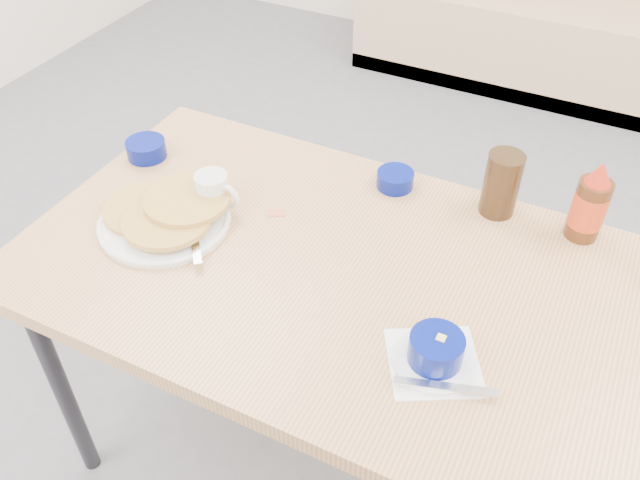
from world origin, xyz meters
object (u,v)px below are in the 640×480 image
at_px(butter_bowl, 395,179).
at_px(pancake_plate, 166,215).
at_px(coffee_mug, 214,191).
at_px(creamer_bowl, 146,149).
at_px(amber_tumbler, 501,184).
at_px(syrup_bottle, 590,205).
at_px(grits_setting, 436,353).
at_px(booth_bench, 554,14).
at_px(dining_table, 342,290).

bearing_deg(butter_bowl, pancake_plate, -139.00).
xyz_separation_m(coffee_mug, creamer_bowl, (-0.27, 0.10, -0.02)).
bearing_deg(coffee_mug, pancake_plate, -123.68).
bearing_deg(creamer_bowl, amber_tumbler, 11.95).
bearing_deg(coffee_mug, creamer_bowl, 160.57).
xyz_separation_m(creamer_bowl, syrup_bottle, (1.06, 0.18, 0.06)).
bearing_deg(grits_setting, pancake_plate, 170.75).
bearing_deg(amber_tumbler, grits_setting, -87.74).
height_order(booth_bench, dining_table, booth_bench).
bearing_deg(syrup_bottle, butter_bowl, -177.72).
bearing_deg(grits_setting, butter_bowl, 119.41).
bearing_deg(pancake_plate, coffee_mug, 56.32).
relative_size(booth_bench, grits_setting, 7.82).
height_order(creamer_bowl, butter_bowl, creamer_bowl).
distance_m(grits_setting, creamer_bowl, 0.94).
height_order(coffee_mug, syrup_bottle, syrup_bottle).
distance_m(dining_table, creamer_bowl, 0.65).
xyz_separation_m(butter_bowl, amber_tumbler, (0.25, 0.02, 0.06)).
height_order(pancake_plate, creamer_bowl, pancake_plate).
distance_m(dining_table, pancake_plate, 0.44).
bearing_deg(syrup_bottle, creamer_bowl, -170.18).
distance_m(booth_bench, amber_tumbler, 2.26).
bearing_deg(creamer_bowl, pancake_plate, -43.79).
bearing_deg(syrup_bottle, amber_tumbler, 180.00).
bearing_deg(butter_bowl, grits_setting, -60.59).
bearing_deg(pancake_plate, dining_table, 5.24).
bearing_deg(coffee_mug, amber_tumbler, 25.07).
bearing_deg(creamer_bowl, coffee_mug, -19.43).
relative_size(grits_setting, butter_bowl, 2.70).
height_order(coffee_mug, butter_bowl, coffee_mug).
bearing_deg(booth_bench, butter_bowl, -90.26).
relative_size(dining_table, coffee_mug, 12.36).
distance_m(grits_setting, amber_tumbler, 0.49).
relative_size(dining_table, creamer_bowl, 13.95).
bearing_deg(grits_setting, coffee_mug, 161.07).
bearing_deg(grits_setting, syrup_bottle, 70.50).
relative_size(coffee_mug, grits_setting, 0.47).
xyz_separation_m(booth_bench, butter_bowl, (-0.01, -2.21, 0.43)).
distance_m(booth_bench, syrup_bottle, 2.29).
distance_m(creamer_bowl, syrup_bottle, 1.08).
distance_m(butter_bowl, amber_tumbler, 0.25).
xyz_separation_m(dining_table, creamer_bowl, (-0.63, 0.16, 0.08)).
height_order(dining_table, creamer_bowl, creamer_bowl).
xyz_separation_m(creamer_bowl, amber_tumbler, (0.87, 0.18, 0.06)).
distance_m(pancake_plate, amber_tumbler, 0.77).
xyz_separation_m(booth_bench, grits_setting, (0.26, -2.68, 0.44)).
relative_size(creamer_bowl, amber_tumbler, 0.65).
bearing_deg(grits_setting, booth_bench, 95.46).
xyz_separation_m(booth_bench, syrup_bottle, (0.43, -2.19, 0.49)).
distance_m(amber_tumbler, syrup_bottle, 0.19).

